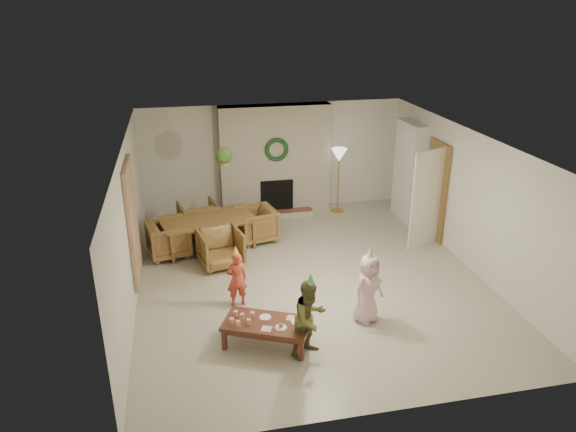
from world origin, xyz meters
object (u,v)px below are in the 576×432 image
object	(u,v)px
dining_chair_right	(256,224)
coffee_table_top	(266,324)
dining_chair_near	(221,248)
dining_chair_left	(169,239)
child_pink	(368,289)
dining_chair_far	(198,218)
dining_table	(209,234)
child_plaid	(310,319)
child_red	(237,279)

from	to	relation	value
dining_chair_right	coffee_table_top	bearing A→B (deg)	-18.15
dining_chair_near	dining_chair_left	xyz separation A→B (m)	(-0.94, 0.61, 0.00)
dining_chair_near	child_pink	size ratio (longest dim) A/B	0.69
dining_chair_far	dining_chair_right	xyz separation A→B (m)	(1.14, -0.57, 0.00)
dining_table	coffee_table_top	distance (m)	3.45
dining_chair_far	coffee_table_top	size ratio (longest dim) A/B	0.63
dining_table	dining_chair_left	world-z (taller)	dining_chair_left
child_pink	dining_table	bearing A→B (deg)	98.55
child_plaid	dining_chair_right	bearing A→B (deg)	63.39
dining_chair_right	child_plaid	xyz separation A→B (m)	(0.16, -3.95, 0.22)
dining_chair_far	child_pink	xyz separation A→B (m)	(2.38, -3.88, 0.21)
dining_chair_far	child_red	world-z (taller)	child_red
dining_chair_left	child_pink	world-z (taller)	child_pink
dining_chair_left	dining_chair_right	size ratio (longest dim) A/B	1.00
dining_table	coffee_table_top	xyz separation A→B (m)	(0.58, -3.40, 0.03)
dining_chair_near	coffee_table_top	world-z (taller)	dining_chair_near
dining_chair_far	coffee_table_top	distance (m)	4.25
dining_chair_far	child_pink	world-z (taller)	child_pink
coffee_table_top	child_red	world-z (taller)	child_red
dining_chair_near	coffee_table_top	xyz separation A→B (m)	(0.42, -2.63, -0.00)
dining_chair_far	coffee_table_top	xyz separation A→B (m)	(0.75, -4.18, -0.00)
dining_chair_near	child_pink	world-z (taller)	child_pink
dining_chair_far	child_red	size ratio (longest dim) A/B	0.82
dining_chair_left	coffee_table_top	distance (m)	3.51
dining_chair_far	child_plaid	distance (m)	4.71
dining_table	dining_chair_near	distance (m)	0.80
child_plaid	child_pink	size ratio (longest dim) A/B	1.03
dining_chair_left	dining_table	bearing A→B (deg)	-90.00
dining_table	dining_chair_right	size ratio (longest dim) A/B	2.34
child_red	child_plaid	distance (m)	1.72
dining_chair_right	child_red	world-z (taller)	child_red
dining_chair_far	child_red	xyz separation A→B (m)	(0.46, -3.02, 0.12)
child_red	dining_chair_right	bearing A→B (deg)	-114.68
dining_table	child_pink	size ratio (longest dim) A/B	1.63
child_red	child_pink	bearing A→B (deg)	146.71
child_plaid	child_red	bearing A→B (deg)	90.34
dining_chair_far	dining_chair_right	size ratio (longest dim) A/B	1.00
dining_chair_near	child_pink	distance (m)	3.10
dining_chair_left	child_plaid	size ratio (longest dim) A/B	0.67
dining_chair_right	child_pink	size ratio (longest dim) A/B	0.69
child_red	child_plaid	xyz separation A→B (m)	(0.84, -1.49, 0.10)
dining_chair_right	coffee_table_top	world-z (taller)	dining_chair_right
dining_table	dining_chair_near	xyz separation A→B (m)	(0.17, -0.78, 0.03)
child_red	child_plaid	bearing A→B (deg)	110.04
dining_chair_far	child_pink	size ratio (longest dim) A/B	0.69
dining_table	dining_chair_right	world-z (taller)	dining_chair_right
dining_chair_near	child_pink	xyz separation A→B (m)	(2.05, -2.32, 0.21)
dining_table	child_plaid	world-z (taller)	child_plaid
dining_chair_far	child_pink	distance (m)	4.55
dining_table	dining_chair_right	distance (m)	1.00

